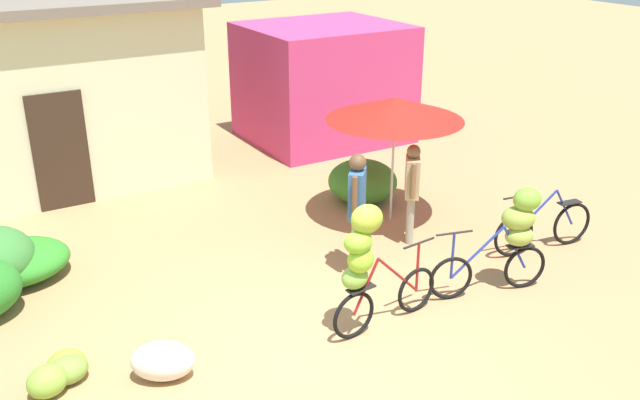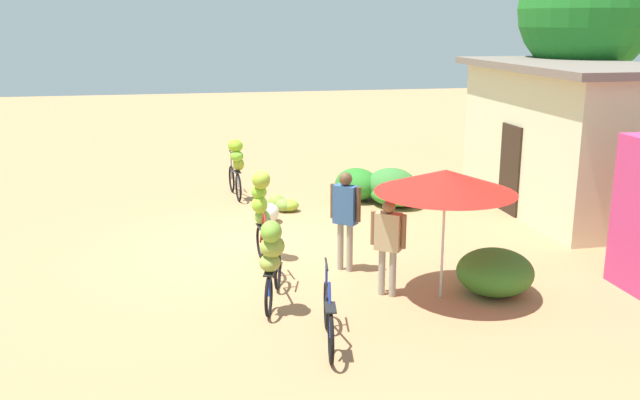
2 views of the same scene
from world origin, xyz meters
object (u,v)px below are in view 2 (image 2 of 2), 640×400
(person_vendor, at_px, (388,238))
(person_bystander, at_px, (345,211))
(tree_behind_building, at_px, (587,10))
(bicycle_near_pile, at_px, (262,209))
(bicycle_center_loaded, at_px, (272,255))
(building_low, at_px, (567,137))
(bicycle_by_shop, at_px, (329,318))
(bicycle_leftmost, at_px, (236,163))
(produce_sack, at_px, (268,214))
(banana_pile_on_ground, at_px, (283,204))
(market_umbrella, at_px, (446,181))

(person_vendor, xyz_separation_m, person_bystander, (-1.25, -0.39, 0.13))
(tree_behind_building, height_order, person_bystander, tree_behind_building)
(bicycle_near_pile, bearing_deg, bicycle_center_loaded, -2.90)
(bicycle_center_loaded, xyz_separation_m, person_vendor, (-0.22, 1.85, 0.08))
(building_low, bearing_deg, bicycle_near_pile, -72.79)
(tree_behind_building, xyz_separation_m, bicycle_by_shop, (7.62, -8.05, -4.10))
(bicycle_near_pile, bearing_deg, tree_behind_building, 115.72)
(tree_behind_building, height_order, bicycle_leftmost, tree_behind_building)
(building_low, bearing_deg, produce_sack, -91.59)
(bicycle_center_loaded, height_order, produce_sack, bicycle_center_loaded)
(bicycle_by_shop, relative_size, banana_pile_on_ground, 2.15)
(bicycle_center_loaded, xyz_separation_m, bicycle_by_shop, (1.29, 0.59, -0.50))
(bicycle_center_loaded, relative_size, person_bystander, 0.95)
(bicycle_near_pile, bearing_deg, building_low, 107.21)
(banana_pile_on_ground, distance_m, person_vendor, 5.50)
(market_umbrella, height_order, bicycle_near_pile, market_umbrella)
(building_low, xyz_separation_m, person_bystander, (2.96, -5.80, -0.61))
(banana_pile_on_ground, bearing_deg, bicycle_leftmost, -144.13)
(bicycle_near_pile, bearing_deg, person_bystander, 61.05)
(tree_behind_building, xyz_separation_m, market_umbrella, (6.34, -5.98, -2.59))
(bicycle_leftmost, height_order, bicycle_center_loaded, bicycle_leftmost)
(tree_behind_building, relative_size, banana_pile_on_ground, 7.70)
(bicycle_by_shop, relative_size, person_bystander, 0.99)
(bicycle_by_shop, bearing_deg, bicycle_leftmost, -176.09)
(building_low, xyz_separation_m, bicycle_by_shop, (5.72, -6.67, -1.32))
(bicycle_near_pile, height_order, person_vendor, bicycle_near_pile)
(building_low, bearing_deg, bicycle_leftmost, -108.91)
(person_vendor, bearing_deg, bicycle_by_shop, -39.90)
(banana_pile_on_ground, xyz_separation_m, person_bystander, (4.12, 0.48, 0.93))
(bicycle_leftmost, xyz_separation_m, bicycle_center_loaded, (6.92, -0.03, -0.03))
(banana_pile_on_ground, height_order, person_bystander, person_bystander)
(produce_sack, bearing_deg, bicycle_near_pile, -9.17)
(building_low, height_order, bicycle_by_shop, building_low)
(building_low, bearing_deg, tree_behind_building, 143.92)
(bicycle_by_shop, xyz_separation_m, person_vendor, (-1.51, 1.26, 0.58))
(tree_behind_building, relative_size, bicycle_near_pile, 3.67)
(tree_behind_building, bearing_deg, produce_sack, -78.17)
(produce_sack, bearing_deg, market_umbrella, 24.99)
(tree_behind_building, relative_size, person_vendor, 3.96)
(produce_sack, bearing_deg, person_vendor, 17.06)
(tree_behind_building, distance_m, bicycle_leftmost, 9.35)
(banana_pile_on_ground, bearing_deg, bicycle_by_shop, -3.26)
(bicycle_by_shop, bearing_deg, building_low, 130.62)
(bicycle_center_loaded, bearing_deg, banana_pile_on_ground, 170.07)
(building_low, height_order, market_umbrella, building_low)
(market_umbrella, height_order, person_vendor, market_umbrella)
(bicycle_center_loaded, height_order, person_bystander, person_bystander)
(bicycle_by_shop, xyz_separation_m, banana_pile_on_ground, (-6.88, 0.39, -0.22))
(bicycle_near_pile, relative_size, produce_sack, 2.40)
(building_low, height_order, produce_sack, building_low)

